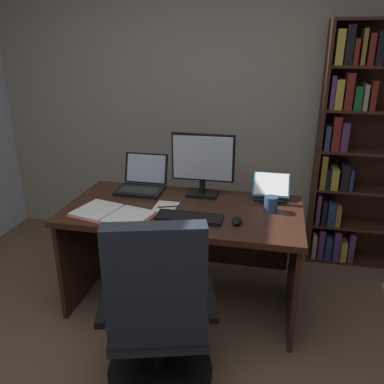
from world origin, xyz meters
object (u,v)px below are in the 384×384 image
office_chair (158,322)px  open_binder (113,214)px  laptop (142,183)px  keyboard (189,218)px  monitor (203,165)px  bookshelf (361,150)px  desk (186,230)px  coffee_mug (271,204)px  pen (168,207)px  computer_mouse (237,221)px  reading_stand_with_book (271,188)px  notepad (165,208)px

office_chair → open_binder: (-0.47, 0.57, 0.32)m
laptop → keyboard: laptop is taller
monitor → bookshelf: bearing=29.1°
desk → coffee_mug: 0.63m
open_binder → pen: 0.37m
desk → office_chair: (0.05, -0.86, -0.10)m
computer_mouse → open_binder: size_ratio=0.18×
desk → reading_stand_with_book: bearing=23.4°
laptop → open_binder: bearing=-93.3°
open_binder → coffee_mug: bearing=30.3°
monitor → coffee_mug: (0.50, -0.20, -0.18)m
bookshelf → laptop: 1.77m
desk → office_chair: size_ratio=1.52×
reading_stand_with_book → notepad: size_ratio=1.24×
bookshelf → notepad: size_ratio=9.35×
open_binder → coffee_mug: 1.03m
bookshelf → reading_stand_with_book: bookshelf is taller
pen → reading_stand_with_book: bearing=28.1°
notepad → keyboard: bearing=-34.9°
reading_stand_with_book → bookshelf: bearing=41.2°
reading_stand_with_book → pen: (-0.67, -0.36, -0.06)m
computer_mouse → pen: bearing=163.9°
bookshelf → coffee_mug: 1.10m
reading_stand_with_book → notepad: reading_stand_with_book is taller
reading_stand_with_book → coffee_mug: 0.25m
desk → reading_stand_with_book: reading_stand_with_book is taller
computer_mouse → office_chair: bearing=-118.2°
laptop → computer_mouse: laptop is taller
bookshelf → monitor: 1.34m
monitor → keyboard: (0.00, -0.44, -0.22)m
coffee_mug → bookshelf: bearing=51.4°
laptop → pen: 0.43m
notepad → pen: size_ratio=1.50×
desk → keyboard: bearing=-71.7°
bookshelf → open_binder: bearing=-145.6°
pen → office_chair: bearing=-78.9°
desk → keyboard: 0.34m
laptop → keyboard: size_ratio=0.80×
reading_stand_with_book → notepad: bearing=-152.6°
monitor → open_binder: monitor is taller
office_chair → reading_stand_with_book: office_chair is taller
monitor → coffee_mug: bearing=-21.6°
desk → pen: pen is taller
desk → open_binder: open_binder is taller
desk → monitor: monitor is taller
laptop → office_chair: bearing=-67.7°
reading_stand_with_book → keyboard: bearing=-134.7°
laptop → reading_stand_with_book: 0.96m
laptop → keyboard: (0.47, -0.45, -0.04)m
bookshelf → notepad: bookshelf is taller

